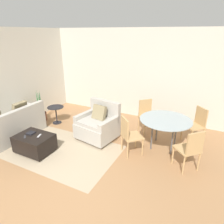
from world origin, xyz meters
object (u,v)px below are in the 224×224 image
couch (7,129)px  tv_remote_primary (39,136)px  dining_chair_near_left (129,134)px  dining_chair_far_right (197,123)px  ottoman (35,143)px  dining_chair_near_right (191,148)px  armchair (98,125)px  book_stack (31,133)px  potted_plant (41,112)px  side_table (56,112)px  tv_remote_secondary (25,137)px  dining_chair_far_left (147,114)px  dining_table (165,122)px

couch → tv_remote_primary: size_ratio=12.53×
couch → dining_chair_near_left: couch is taller
tv_remote_primary → dining_chair_far_right: bearing=34.3°
ottoman → dining_chair_near_right: size_ratio=0.91×
armchair → ottoman: 1.59m
book_stack → potted_plant: 1.74m
ottoman → dining_chair_far_right: size_ratio=0.91×
armchair → side_table: bearing=171.9°
book_stack → dining_chair_far_right: (3.42, 2.16, 0.08)m
book_stack → side_table: bearing=109.2°
tv_remote_primary → potted_plant: 1.91m
ottoman → tv_remote_primary: (0.13, 0.05, 0.20)m
tv_remote_secondary → potted_plant: bearing=125.0°
side_table → dining_chair_near_right: 3.95m
book_stack → dining_chair_far_left: dining_chair_far_left is taller
dining_chair_near_left → dining_chair_near_right: size_ratio=1.00×
tv_remote_secondary → dining_chair_far_right: dining_chair_far_right is taller
armchair → side_table: size_ratio=1.99×
dining_chair_far_right → side_table: bearing=-169.3°
armchair → dining_chair_far_right: 2.50m
couch → tv_remote_secondary: bearing=-14.2°
dining_chair_near_right → dining_chair_far_left: size_ratio=1.00×
armchair → ottoman: armchair is taller
couch → potted_plant: bearing=96.2°
couch → dining_chair_far_right: couch is taller
book_stack → dining_chair_near_right: size_ratio=0.20×
book_stack → tv_remote_secondary: book_stack is taller
dining_chair_near_right → dining_chair_far_right: (0.00, 1.30, 0.00)m
tv_remote_secondary → dining_chair_far_left: (2.11, 2.34, 0.09)m
couch → dining_chair_far_right: bearing=25.8°
dining_chair_far_left → couch: bearing=-145.4°
book_stack → dining_table: bearing=28.6°
side_table → dining_chair_near_left: 2.67m
couch → tv_remote_primary: bearing=-2.6°
dining_chair_far_right → dining_chair_near_right: bearing=-90.0°
couch → dining_table: couch is taller
dining_chair_far_right → armchair: bearing=-157.1°
dining_chair_near_left → dining_chair_far_right: size_ratio=1.00×
armchair → potted_plant: size_ratio=1.03×
couch → dining_chair_far_left: (3.04, 2.10, 0.22)m
dining_table → dining_chair_near_left: (-0.65, -0.65, -0.14)m
dining_chair_near_left → dining_chair_near_right: bearing=0.0°
dining_chair_far_left → dining_chair_near_left: bearing=-90.0°
tv_remote_secondary → dining_chair_near_left: dining_chair_near_left is taller
potted_plant → dining_chair_near_left: bearing=-9.1°
couch → dining_chair_far_right: size_ratio=2.16×
tv_remote_primary → dining_chair_near_left: bearing=24.6°
couch → ottoman: size_ratio=2.37×
book_stack → dining_chair_near_right: dining_chair_near_right is taller
tv_remote_primary → potted_plant: (-1.33, 1.36, -0.15)m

